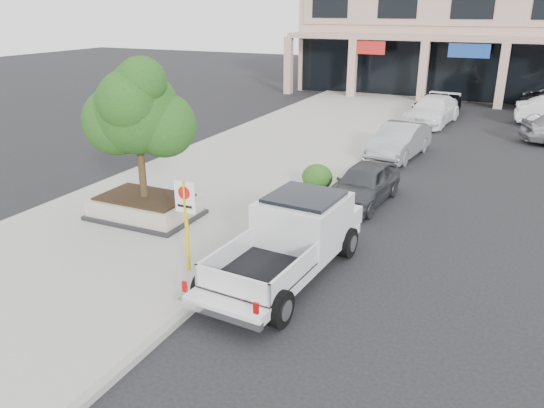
{
  "coord_description": "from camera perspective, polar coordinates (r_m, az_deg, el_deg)",
  "views": [
    {
      "loc": [
        4.32,
        -10.76,
        6.27
      ],
      "look_at": [
        -1.42,
        1.5,
        1.22
      ],
      "focal_mm": 35.0,
      "sensor_mm": 36.0,
      "label": 1
    }
  ],
  "objects": [
    {
      "name": "curb",
      "position": [
        18.81,
        5.45,
        1.13
      ],
      "size": [
        0.2,
        52.0,
        0.15
      ],
      "primitive_type": "cube",
      "color": "gray",
      "rests_on": "ground"
    },
    {
      "name": "no_parking_sign",
      "position": [
        12.81,
        -9.25,
        -1.04
      ],
      "size": [
        0.55,
        0.09,
        2.3
      ],
      "color": "#E4B80C",
      "rests_on": "sidewalk"
    },
    {
      "name": "pickup_truck",
      "position": [
        12.83,
        1.33,
        -4.21
      ],
      "size": [
        2.57,
        5.96,
        1.83
      ],
      "primitive_type": null,
      "rotation": [
        0.0,
        0.0,
        -0.07
      ],
      "color": "silver",
      "rests_on": "ground"
    },
    {
      "name": "sidewalk",
      "position": [
        20.39,
        -5.04,
        2.69
      ],
      "size": [
        8.0,
        52.0,
        0.15
      ],
      "primitive_type": "cube",
      "color": "gray",
      "rests_on": "ground"
    },
    {
      "name": "planter",
      "position": [
        16.82,
        -13.47,
        -0.29
      ],
      "size": [
        3.2,
        2.2,
        0.68
      ],
      "color": "black",
      "rests_on": "sidewalk"
    },
    {
      "name": "ground",
      "position": [
        13.18,
        2.84,
        -7.96
      ],
      "size": [
        120.0,
        120.0,
        0.0
      ],
      "primitive_type": "plane",
      "color": "black",
      "rests_on": "ground"
    },
    {
      "name": "curb_car_b",
      "position": [
        24.1,
        13.55,
        6.62
      ],
      "size": [
        2.1,
        4.65,
        1.48
      ],
      "primitive_type": "imported",
      "rotation": [
        0.0,
        0.0,
        -0.12
      ],
      "color": "#93959A",
      "rests_on": "ground"
    },
    {
      "name": "hedge",
      "position": [
        18.8,
        4.89,
        2.89
      ],
      "size": [
        1.1,
        0.99,
        0.93
      ],
      "primitive_type": "ellipsoid",
      "color": "#184112",
      "rests_on": "sidewalk"
    },
    {
      "name": "curb_car_a",
      "position": [
        18.12,
        9.84,
        2.15
      ],
      "size": [
        1.93,
        4.08,
        1.35
      ],
      "primitive_type": "imported",
      "rotation": [
        0.0,
        0.0,
        -0.09
      ],
      "color": "#333538",
      "rests_on": "ground"
    },
    {
      "name": "curb_car_d",
      "position": [
        34.39,
        17.33,
        10.22
      ],
      "size": [
        2.4,
        5.05,
        1.39
      ],
      "primitive_type": "imported",
      "rotation": [
        0.0,
        0.0,
        -0.02
      ],
      "color": "black",
      "rests_on": "ground"
    },
    {
      "name": "curb_car_c",
      "position": [
        31.79,
        16.87,
        9.62
      ],
      "size": [
        2.74,
        5.49,
        1.53
      ],
      "primitive_type": "imported",
      "rotation": [
        0.0,
        0.0,
        -0.12
      ],
      "color": "white",
      "rests_on": "ground"
    },
    {
      "name": "planter_tree",
      "position": [
        16.08,
        -13.62,
        9.66
      ],
      "size": [
        2.9,
        2.55,
        4.0
      ],
      "color": "#302212",
      "rests_on": "planter"
    }
  ]
}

